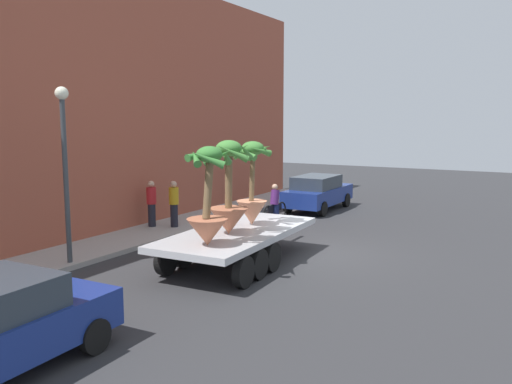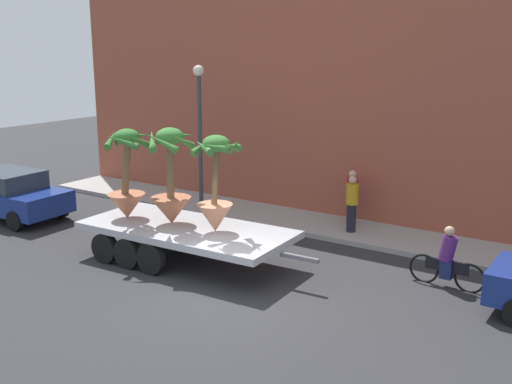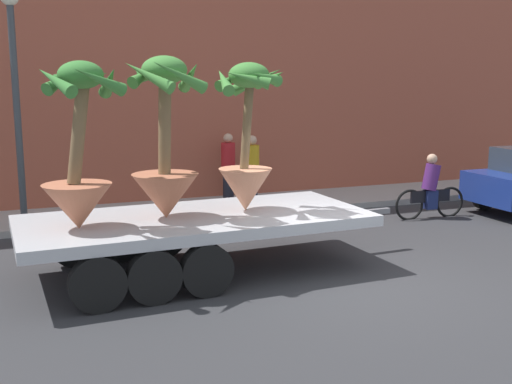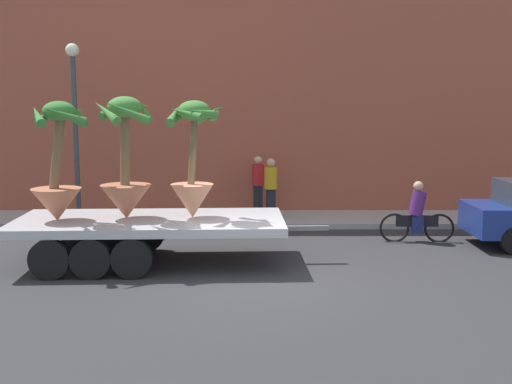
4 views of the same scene
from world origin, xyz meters
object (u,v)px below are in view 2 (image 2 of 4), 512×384
object	(u,v)px
street_lamp	(200,119)
cyclist	(447,260)
pedestrian_far_left	(352,203)
trailing_car	(10,194)
pedestrian_near_gate	(352,196)
potted_palm_front	(127,183)
flatbed_trailer	(179,233)
potted_palm_rear	(171,186)
potted_palm_middle	(216,189)

from	to	relation	value
street_lamp	cyclist	bearing A→B (deg)	-11.46
cyclist	pedestrian_far_left	distance (m)	4.28
trailing_car	pedestrian_near_gate	bearing A→B (deg)	27.64
potted_palm_front	street_lamp	bearing A→B (deg)	100.72
potted_palm_front	pedestrian_near_gate	world-z (taller)	potted_palm_front
potted_palm_front	pedestrian_near_gate	distance (m)	6.93
flatbed_trailer	potted_palm_rear	distance (m)	1.25
flatbed_trailer	potted_palm_middle	xyz separation A→B (m)	(1.17, 0.09, 1.32)
flatbed_trailer	potted_palm_rear	size ratio (longest dim) A/B	2.61
potted_palm_rear	pedestrian_near_gate	size ratio (longest dim) A/B	1.51
potted_palm_front	street_lamp	distance (m)	4.43
pedestrian_far_left	street_lamp	bearing A→B (deg)	-174.23
street_lamp	potted_palm_front	bearing A→B (deg)	-79.28
potted_palm_front	pedestrian_far_left	world-z (taller)	potted_palm_front
pedestrian_far_left	street_lamp	xyz separation A→B (m)	(-5.31, -0.54, 2.19)
potted_palm_rear	pedestrian_near_gate	bearing A→B (deg)	61.68
potted_palm_middle	potted_palm_front	world-z (taller)	potted_palm_middle
flatbed_trailer	trailing_car	distance (m)	7.34
trailing_car	potted_palm_rear	bearing A→B (deg)	-0.20
pedestrian_far_left	flatbed_trailer	bearing A→B (deg)	-123.34
potted_palm_front	cyclist	world-z (taller)	potted_palm_front
pedestrian_near_gate	street_lamp	bearing A→B (deg)	-165.31
trailing_car	flatbed_trailer	bearing A→B (deg)	-0.12
flatbed_trailer	cyclist	bearing A→B (deg)	17.97
potted_palm_rear	pedestrian_near_gate	distance (m)	6.00
pedestrian_near_gate	potted_palm_middle	bearing A→B (deg)	-105.20
potted_palm_front	pedestrian_near_gate	xyz separation A→B (m)	(4.16, 5.46, -0.91)
potted_palm_rear	potted_palm_middle	size ratio (longest dim) A/B	1.03
potted_palm_rear	potted_palm_middle	distance (m)	1.42
potted_palm_middle	flatbed_trailer	bearing A→B (deg)	-175.72
potted_palm_middle	pedestrian_far_left	xyz separation A→B (m)	(1.75, 4.35, -1.05)
potted_palm_rear	pedestrian_far_left	xyz separation A→B (m)	(3.17, 4.45, -0.96)
potted_palm_middle	potted_palm_front	distance (m)	2.80
cyclist	street_lamp	world-z (taller)	street_lamp
flatbed_trailer	street_lamp	size ratio (longest dim) A/B	1.39
potted_palm_middle	trailing_car	distance (m)	8.60
potted_palm_middle	street_lamp	xyz separation A→B (m)	(-3.56, 3.82, 1.14)
potted_palm_rear	trailing_car	world-z (taller)	potted_palm_rear
potted_palm_front	cyclist	distance (m)	8.52
pedestrian_near_gate	flatbed_trailer	bearing A→B (deg)	-116.22
cyclist	pedestrian_far_left	bearing A→B (deg)	146.76
potted_palm_rear	pedestrian_near_gate	world-z (taller)	potted_palm_rear
cyclist	trailing_car	size ratio (longest dim) A/B	0.45
trailing_car	pedestrian_near_gate	distance (m)	11.18
street_lamp	potted_palm_middle	bearing A→B (deg)	-46.97
potted_palm_middle	potted_palm_front	xyz separation A→B (m)	(-2.77, -0.35, -0.13)
street_lamp	flatbed_trailer	bearing A→B (deg)	-58.52
pedestrian_near_gate	pedestrian_far_left	world-z (taller)	same
flatbed_trailer	pedestrian_far_left	size ratio (longest dim) A/B	3.93
potted_palm_front	trailing_car	xyz separation A→B (m)	(-5.74, 0.28, -1.13)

